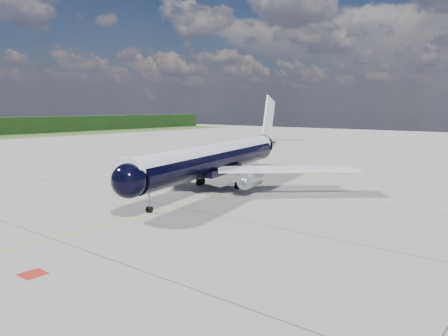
{
  "coord_description": "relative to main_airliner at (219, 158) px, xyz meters",
  "views": [
    {
      "loc": [
        34.32,
        -23.52,
        11.05
      ],
      "look_at": [
        2.35,
        15.68,
        4.0
      ],
      "focal_mm": 35.0,
      "sensor_mm": 36.0,
      "label": 1
    }
  ],
  "objects": [
    {
      "name": "ground",
      "position": [
        4.25,
        7.36,
        -4.1
      ],
      "size": [
        320.0,
        320.0,
        0.0
      ],
      "primitive_type": "plane",
      "color": "#99968E",
      "rests_on": "ground"
    },
    {
      "name": "taxiway_centerline",
      "position": [
        4.25,
        2.36,
        -4.1
      ],
      "size": [
        0.16,
        160.0,
        0.01
      ],
      "primitive_type": "cube",
      "color": "gold",
      "rests_on": "ground"
    },
    {
      "name": "red_marking",
      "position": [
        11.05,
        -32.64,
        -4.1
      ],
      "size": [
        1.6,
        1.6,
        0.01
      ],
      "primitive_type": "cube",
      "color": "maroon",
      "rests_on": "ground"
    },
    {
      "name": "main_airliner",
      "position": [
        0.0,
        0.0,
        0.0
      ],
      "size": [
        36.54,
        45.18,
        13.22
      ],
      "rotation": [
        0.0,
        0.0,
        0.24
      ],
      "color": "black",
      "rests_on": "ground"
    }
  ]
}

